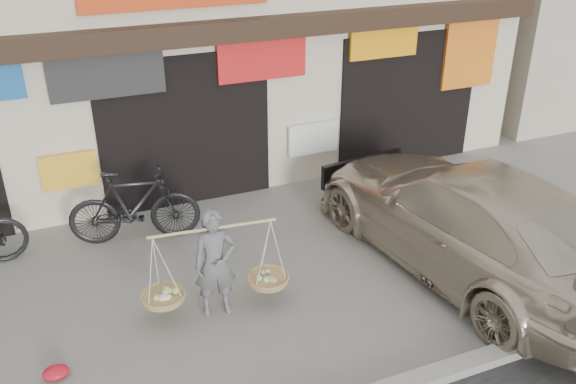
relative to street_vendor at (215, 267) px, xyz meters
name	(u,v)px	position (x,y,z in m)	size (l,w,h in m)	color
ground	(257,311)	(0.49, -0.21, -0.70)	(70.00, 70.00, 0.00)	gray
street_vendor	(215,267)	(0.00, 0.00, 0.00)	(1.97, 0.71, 1.54)	slate
bike_1	(134,206)	(-0.66, 2.29, -0.08)	(0.58, 2.07, 1.24)	black
suv	(467,218)	(3.76, -0.31, 0.10)	(2.90, 5.76, 1.60)	#C0B39B
red_bag	(56,372)	(-2.12, -0.47, -0.63)	(0.31, 0.25, 0.14)	red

